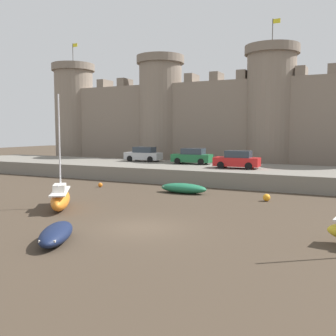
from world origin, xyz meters
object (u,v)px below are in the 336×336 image
rowboat_near_channel_left (183,188)px  car_quay_centre_east (192,156)px  mooring_buoy_mid_mud (267,198)px  car_quay_west (144,154)px  rowboat_midflat_left (56,233)px  sailboat_foreground_left (60,198)px  car_quay_east (237,160)px  mooring_buoy_near_channel (100,185)px

rowboat_near_channel_left → car_quay_centre_east: size_ratio=0.91×
mooring_buoy_mid_mud → car_quay_centre_east: bearing=132.9°
car_quay_centre_east → car_quay_west: 6.22m
rowboat_midflat_left → car_quay_centre_east: bearing=99.1°
sailboat_foreground_left → car_quay_east: 17.63m
sailboat_foreground_left → rowboat_midflat_left: size_ratio=1.89×
mooring_buoy_mid_mud → rowboat_midflat_left: bearing=-113.4°
sailboat_foreground_left → mooring_buoy_near_channel: size_ratio=18.31×
mooring_buoy_mid_mud → mooring_buoy_near_channel: mooring_buoy_mid_mud is taller
sailboat_foreground_left → car_quay_centre_east: bearing=87.4°
mooring_buoy_mid_mud → car_quay_centre_east: (-10.00, 10.76, 1.89)m
rowboat_near_channel_left → rowboat_midflat_left: bearing=-88.2°
car_quay_centre_east → mooring_buoy_mid_mud: bearing=-47.1°
rowboat_near_channel_left → car_quay_east: (2.03, 7.51, 1.74)m
car_quay_west → car_quay_centre_east: bearing=-6.2°
rowboat_near_channel_left → mooring_buoy_near_channel: rowboat_near_channel_left is taller
rowboat_midflat_left → car_quay_east: bearing=85.9°
rowboat_midflat_left → mooring_buoy_near_channel: size_ratio=9.71×
rowboat_near_channel_left → car_quay_east: 7.97m
rowboat_near_channel_left → mooring_buoy_near_channel: bearing=-178.9°
sailboat_foreground_left → car_quay_east: size_ratio=1.68×
rowboat_near_channel_left → car_quay_centre_east: bearing=109.1°
rowboat_midflat_left → car_quay_east: 22.22m
mooring_buoy_near_channel → car_quay_west: bearing=100.3°
sailboat_foreground_left → car_quay_east: (6.39, 16.37, 1.46)m
rowboat_midflat_left → car_quay_west: car_quay_west is taller
car_quay_east → mooring_buoy_near_channel: bearing=-141.8°
mooring_buoy_near_channel → car_quay_west: size_ratio=0.09×
mooring_buoy_near_channel → rowboat_near_channel_left: bearing=1.1°
rowboat_midflat_left → mooring_buoy_mid_mud: (6.04, 13.97, -0.14)m
rowboat_midflat_left → car_quay_east: car_quay_east is taller
rowboat_near_channel_left → car_quay_west: (-9.69, 10.81, 1.74)m
rowboat_midflat_left → car_quay_west: (-10.14, 25.40, 1.75)m
mooring_buoy_near_channel → sailboat_foreground_left: bearing=-69.1°
sailboat_foreground_left → rowboat_near_channel_left: (4.36, 8.86, -0.28)m
rowboat_midflat_left → car_quay_centre_east: car_quay_centre_east is taller
car_quay_centre_east → car_quay_east: (5.54, -2.63, 0.00)m
rowboat_near_channel_left → rowboat_midflat_left: size_ratio=1.01×
car_quay_centre_east → car_quay_west: size_ratio=1.00×
sailboat_foreground_left → car_quay_west: (-5.33, 19.68, 1.46)m
sailboat_foreground_left → car_quay_centre_east: 19.08m
car_quay_west → car_quay_east: 12.18m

